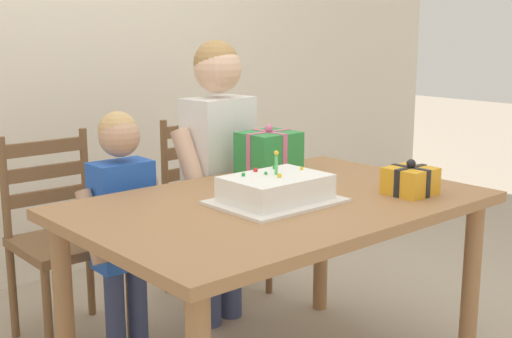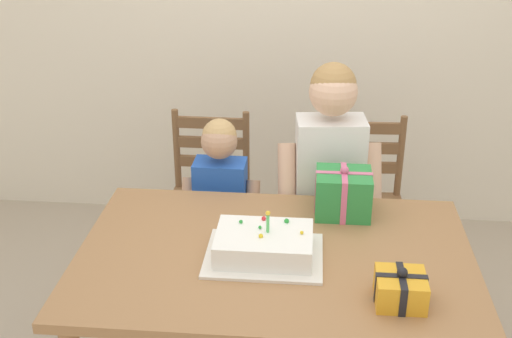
{
  "view_description": "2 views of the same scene",
  "coord_description": "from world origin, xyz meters",
  "px_view_note": "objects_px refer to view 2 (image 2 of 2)",
  "views": [
    {
      "loc": [
        -1.65,
        -1.77,
        1.38
      ],
      "look_at": [
        0.03,
        0.16,
        0.84
      ],
      "focal_mm": 47.4,
      "sensor_mm": 36.0,
      "label": 1
    },
    {
      "loc": [
        0.12,
        -2.12,
        2.1
      ],
      "look_at": [
        -0.09,
        0.23,
        1.0
      ],
      "focal_mm": 46.06,
      "sensor_mm": 36.0,
      "label": 2
    }
  ],
  "objects_px": {
    "birthday_cake": "(264,246)",
    "chair_right": "(364,207)",
    "child_older": "(329,173)",
    "gift_box_red_large": "(400,289)",
    "chair_left": "(208,200)",
    "gift_box_beside_cake": "(343,193)",
    "dining_table": "(275,274)",
    "child_younger": "(221,201)"
  },
  "relations": [
    {
      "from": "chair_left",
      "to": "child_older",
      "type": "xyz_separation_m",
      "value": [
        0.63,
        -0.32,
        0.34
      ]
    },
    {
      "from": "gift_box_red_large",
      "to": "gift_box_beside_cake",
      "type": "relative_size",
      "value": 0.73
    },
    {
      "from": "gift_box_beside_cake",
      "to": "birthday_cake",
      "type": "bearing_deg",
      "value": -129.11
    },
    {
      "from": "child_younger",
      "to": "dining_table",
      "type": "bearing_deg",
      "value": -64.55
    },
    {
      "from": "birthday_cake",
      "to": "child_older",
      "type": "distance_m",
      "value": 0.7
    },
    {
      "from": "gift_box_beside_cake",
      "to": "child_older",
      "type": "distance_m",
      "value": 0.29
    },
    {
      "from": "gift_box_red_large",
      "to": "chair_left",
      "type": "bearing_deg",
      "value": 125.05
    },
    {
      "from": "dining_table",
      "to": "birthday_cake",
      "type": "xyz_separation_m",
      "value": [
        -0.04,
        -0.03,
        0.14
      ]
    },
    {
      "from": "dining_table",
      "to": "birthday_cake",
      "type": "bearing_deg",
      "value": -144.26
    },
    {
      "from": "chair_right",
      "to": "gift_box_beside_cake",
      "type": "bearing_deg",
      "value": -103.91
    },
    {
      "from": "chair_left",
      "to": "child_younger",
      "type": "bearing_deg",
      "value": -70.13
    },
    {
      "from": "dining_table",
      "to": "child_older",
      "type": "height_order",
      "value": "child_older"
    },
    {
      "from": "dining_table",
      "to": "chair_right",
      "type": "xyz_separation_m",
      "value": [
        0.41,
        0.95,
        -0.19
      ]
    },
    {
      "from": "dining_table",
      "to": "chair_left",
      "type": "distance_m",
      "value": 1.05
    },
    {
      "from": "dining_table",
      "to": "chair_left",
      "type": "xyz_separation_m",
      "value": [
        -0.41,
        0.95,
        -0.19
      ]
    },
    {
      "from": "chair_right",
      "to": "child_older",
      "type": "distance_m",
      "value": 0.51
    },
    {
      "from": "child_younger",
      "to": "gift_box_beside_cake",
      "type": "bearing_deg",
      "value": -26.62
    },
    {
      "from": "gift_box_red_large",
      "to": "gift_box_beside_cake",
      "type": "height_order",
      "value": "gift_box_beside_cake"
    },
    {
      "from": "gift_box_red_large",
      "to": "gift_box_beside_cake",
      "type": "xyz_separation_m",
      "value": [
        -0.17,
        0.61,
        0.04
      ]
    },
    {
      "from": "chair_right",
      "to": "child_younger",
      "type": "bearing_deg",
      "value": -155.51
    },
    {
      "from": "birthday_cake",
      "to": "gift_box_beside_cake",
      "type": "relative_size",
      "value": 1.87
    },
    {
      "from": "gift_box_beside_cake",
      "to": "child_older",
      "type": "height_order",
      "value": "child_older"
    },
    {
      "from": "chair_left",
      "to": "gift_box_red_large",
      "type": "bearing_deg",
      "value": -54.95
    },
    {
      "from": "birthday_cake",
      "to": "child_younger",
      "type": "height_order",
      "value": "child_younger"
    },
    {
      "from": "gift_box_red_large",
      "to": "chair_left",
      "type": "height_order",
      "value": "chair_left"
    },
    {
      "from": "gift_box_beside_cake",
      "to": "chair_right",
      "type": "xyz_separation_m",
      "value": [
        0.15,
        0.6,
        -0.38
      ]
    },
    {
      "from": "gift_box_red_large",
      "to": "chair_left",
      "type": "xyz_separation_m",
      "value": [
        -0.85,
        1.22,
        -0.34
      ]
    },
    {
      "from": "child_older",
      "to": "child_younger",
      "type": "height_order",
      "value": "child_older"
    },
    {
      "from": "birthday_cake",
      "to": "chair_right",
      "type": "height_order",
      "value": "birthday_cake"
    },
    {
      "from": "gift_box_red_large",
      "to": "gift_box_beside_cake",
      "type": "bearing_deg",
      "value": 105.98
    },
    {
      "from": "child_older",
      "to": "birthday_cake",
      "type": "bearing_deg",
      "value": -110.96
    },
    {
      "from": "child_younger",
      "to": "chair_right",
      "type": "bearing_deg",
      "value": 24.49
    },
    {
      "from": "gift_box_red_large",
      "to": "dining_table",
      "type": "bearing_deg",
      "value": 148.71
    },
    {
      "from": "chair_left",
      "to": "child_younger",
      "type": "xyz_separation_m",
      "value": [
        0.12,
        -0.32,
        0.17
      ]
    },
    {
      "from": "gift_box_red_large",
      "to": "chair_right",
      "type": "height_order",
      "value": "chair_right"
    },
    {
      "from": "child_older",
      "to": "chair_right",
      "type": "bearing_deg",
      "value": 58.02
    },
    {
      "from": "gift_box_beside_cake",
      "to": "child_older",
      "type": "xyz_separation_m",
      "value": [
        -0.05,
        0.28,
        -0.04
      ]
    },
    {
      "from": "chair_right",
      "to": "child_older",
      "type": "height_order",
      "value": "child_older"
    },
    {
      "from": "dining_table",
      "to": "chair_right",
      "type": "height_order",
      "value": "chair_right"
    },
    {
      "from": "gift_box_beside_cake",
      "to": "dining_table",
      "type": "bearing_deg",
      "value": -127.43
    },
    {
      "from": "child_older",
      "to": "child_younger",
      "type": "relative_size",
      "value": 1.26
    },
    {
      "from": "birthday_cake",
      "to": "gift_box_beside_cake",
      "type": "distance_m",
      "value": 0.48
    }
  ]
}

